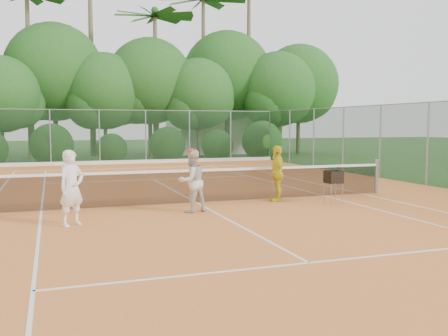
# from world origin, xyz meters

# --- Properties ---
(ground) EXTENTS (120.00, 120.00, 0.00)m
(ground) POSITION_xyz_m (0.00, 0.00, 0.00)
(ground) COLOR #244C1B
(ground) RESTS_ON ground
(clay_court) EXTENTS (18.00, 36.00, 0.02)m
(clay_court) POSITION_xyz_m (0.00, 0.00, 0.01)
(clay_court) COLOR orange
(clay_court) RESTS_ON ground
(club_building) EXTENTS (8.00, 5.00, 3.00)m
(club_building) POSITION_xyz_m (9.00, 24.00, 1.50)
(club_building) COLOR beige
(club_building) RESTS_ON ground
(tennis_net) EXTENTS (11.97, 0.10, 1.10)m
(tennis_net) POSITION_xyz_m (0.00, 0.00, 0.53)
(tennis_net) COLOR gray
(tennis_net) RESTS_ON clay_court
(player_white) EXTENTS (0.72, 0.66, 1.65)m
(player_white) POSITION_xyz_m (-3.43, -2.08, 0.85)
(player_white) COLOR white
(player_white) RESTS_ON clay_court
(player_center_grp) EXTENTS (0.91, 0.81, 1.60)m
(player_center_grp) POSITION_xyz_m (-0.52, -1.32, 0.81)
(player_center_grp) COLOR beige
(player_center_grp) RESTS_ON clay_court
(player_yellow) EXTENTS (0.65, 1.01, 1.61)m
(player_yellow) POSITION_xyz_m (2.28, -0.36, 0.82)
(player_yellow) COLOR yellow
(player_yellow) RESTS_ON clay_court
(ball_hopper) EXTENTS (0.40, 0.40, 0.93)m
(ball_hopper) POSITION_xyz_m (3.53, -1.35, 0.75)
(ball_hopper) COLOR gray
(ball_hopper) RESTS_ON clay_court
(stray_ball_a) EXTENTS (0.07, 0.07, 0.07)m
(stray_ball_a) POSITION_xyz_m (-1.79, 12.29, 0.05)
(stray_ball_a) COLOR #D9E835
(stray_ball_a) RESTS_ON clay_court
(stray_ball_b) EXTENTS (0.07, 0.07, 0.07)m
(stray_ball_b) POSITION_xyz_m (0.81, 12.61, 0.05)
(stray_ball_b) COLOR #EEF138
(stray_ball_b) RESTS_ON clay_court
(stray_ball_c) EXTENTS (0.07, 0.07, 0.07)m
(stray_ball_c) POSITION_xyz_m (1.48, 10.90, 0.05)
(stray_ball_c) COLOR #AEC72E
(stray_ball_c) RESTS_ON clay_court
(court_markings) EXTENTS (11.03, 23.83, 0.01)m
(court_markings) POSITION_xyz_m (0.00, 0.00, 0.02)
(court_markings) COLOR white
(court_markings) RESTS_ON clay_court
(fence_back) EXTENTS (18.07, 0.07, 3.00)m
(fence_back) POSITION_xyz_m (0.00, 15.00, 1.52)
(fence_back) COLOR #19381E
(fence_back) RESTS_ON clay_court
(tropical_treeline) EXTENTS (32.10, 8.49, 15.03)m
(tropical_treeline) POSITION_xyz_m (1.43, 20.22, 5.11)
(tropical_treeline) COLOR brown
(tropical_treeline) RESTS_ON ground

